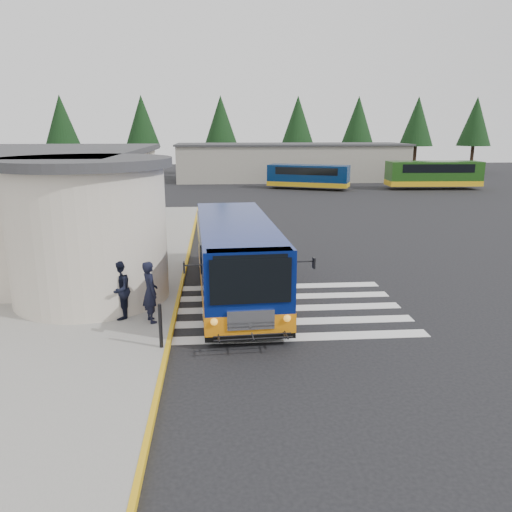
{
  "coord_description": "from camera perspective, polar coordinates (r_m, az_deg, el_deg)",
  "views": [
    {
      "loc": [
        -2.62,
        -16.49,
        5.88
      ],
      "look_at": [
        -1.37,
        -0.5,
        1.77
      ],
      "focal_mm": 35.0,
      "sensor_mm": 36.0,
      "label": 1
    }
  ],
  "objects": [
    {
      "name": "far_bus_b",
      "position": [
        53.17,
        19.62,
        8.87
      ],
      "size": [
        9.23,
        2.9,
        2.36
      ],
      "rotation": [
        0.0,
        0.0,
        1.53
      ],
      "color": "#1A4311",
      "rests_on": "ground"
    },
    {
      "name": "curb_strip",
      "position": [
        21.34,
        -8.13,
        -1.54
      ],
      "size": [
        0.12,
        34.0,
        0.16
      ],
      "primitive_type": "cube",
      "color": "gold",
      "rests_on": "ground"
    },
    {
      "name": "ground",
      "position": [
        17.7,
        4.33,
        -5.07
      ],
      "size": [
        140.0,
        140.0,
        0.0
      ],
      "primitive_type": "plane",
      "color": "black",
      "rests_on": "ground"
    },
    {
      "name": "crosswalk",
      "position": [
        16.89,
        3.05,
        -6.0
      ],
      "size": [
        8.0,
        5.35,
        0.01
      ],
      "color": "silver",
      "rests_on": "ground"
    },
    {
      "name": "station_building",
      "position": [
        25.02,
        -23.71,
        5.56
      ],
      "size": [
        12.7,
        18.7,
        4.8
      ],
      "color": "beige",
      "rests_on": "ground"
    },
    {
      "name": "sidewalk",
      "position": [
        22.23,
        -20.96,
        -1.73
      ],
      "size": [
        10.0,
        34.0,
        0.15
      ],
      "primitive_type": "cube",
      "color": "gray",
      "rests_on": "ground"
    },
    {
      "name": "transit_bus",
      "position": [
        17.7,
        -2.3,
        -0.59
      ],
      "size": [
        3.54,
        9.84,
        2.74
      ],
      "rotation": [
        0.0,
        0.0,
        0.05
      ],
      "color": "navy",
      "rests_on": "ground"
    },
    {
      "name": "tree_line",
      "position": [
        67.09,
        3.3,
        15.12
      ],
      "size": [
        58.4,
        4.4,
        10.0
      ],
      "color": "black",
      "rests_on": "ground"
    },
    {
      "name": "bollard",
      "position": [
        13.68,
        -10.86,
        -7.85
      ],
      "size": [
        0.1,
        0.1,
        1.23
      ],
      "primitive_type": "cylinder",
      "color": "black",
      "rests_on": "sidewalk"
    },
    {
      "name": "pedestrian_b",
      "position": [
        15.91,
        -15.42,
        -3.71
      ],
      "size": [
        0.72,
        0.92,
        1.86
      ],
      "primitive_type": "imported",
      "rotation": [
        0.0,
        0.0,
        -1.59
      ],
      "color": "black",
      "rests_on": "sidewalk"
    },
    {
      "name": "pedestrian_a",
      "position": [
        15.41,
        -12.0,
        -4.03
      ],
      "size": [
        0.7,
        0.82,
        1.9
      ],
      "primitive_type": "imported",
      "rotation": [
        0.0,
        0.0,
        2.0
      ],
      "color": "black",
      "rests_on": "sidewalk"
    },
    {
      "name": "depot_building",
      "position": [
        59.24,
        4.0,
        10.69
      ],
      "size": [
        26.4,
        8.4,
        4.2
      ],
      "color": "gray",
      "rests_on": "ground"
    },
    {
      "name": "far_bus_a",
      "position": [
        50.32,
        6.0,
        9.12
      ],
      "size": [
        8.21,
        5.15,
        2.06
      ],
      "rotation": [
        0.0,
        0.0,
        1.17
      ],
      "color": "#06224D",
      "rests_on": "ground"
    }
  ]
}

